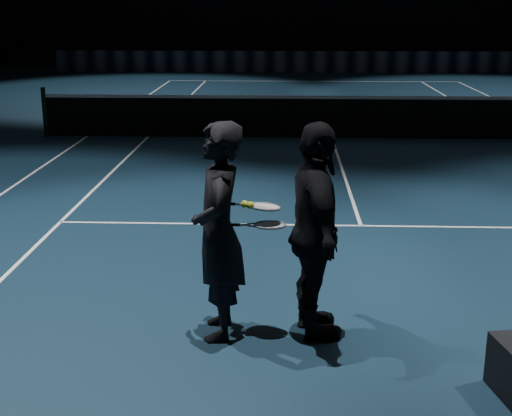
# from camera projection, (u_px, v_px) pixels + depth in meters

# --- Properties ---
(floor) EXTENTS (36.00, 36.00, 0.00)m
(floor) POSITION_uv_depth(u_px,v_px,m) (332.00, 139.00, 15.76)
(floor) COLOR black
(floor) RESTS_ON ground
(court_lines) EXTENTS (10.98, 23.78, 0.01)m
(court_lines) POSITION_uv_depth(u_px,v_px,m) (332.00, 139.00, 15.76)
(court_lines) COLOR white
(court_lines) RESTS_ON floor
(net_post_left) EXTENTS (0.10, 0.10, 1.10)m
(net_post_left) POSITION_uv_depth(u_px,v_px,m) (45.00, 112.00, 15.86)
(net_post_left) COLOR black
(net_post_left) RESTS_ON floor
(net_mesh) EXTENTS (12.80, 0.02, 0.86)m
(net_mesh) POSITION_uv_depth(u_px,v_px,m) (333.00, 119.00, 15.63)
(net_mesh) COLOR black
(net_mesh) RESTS_ON floor
(net_tape) EXTENTS (12.80, 0.03, 0.07)m
(net_tape) POSITION_uv_depth(u_px,v_px,m) (333.00, 97.00, 15.50)
(net_tape) COLOR white
(net_tape) RESTS_ON net_mesh
(sponsor_backdrop) EXTENTS (22.00, 0.15, 0.90)m
(sponsor_backdrop) POSITION_uv_depth(u_px,v_px,m) (310.00, 62.00, 30.51)
(sponsor_backdrop) COLOR black
(sponsor_backdrop) RESTS_ON floor
(player_a) EXTENTS (0.52, 0.75, 1.95)m
(player_a) POSITION_uv_depth(u_px,v_px,m) (218.00, 232.00, 6.24)
(player_a) COLOR black
(player_a) RESTS_ON floor
(player_b) EXTENTS (0.67, 1.21, 1.95)m
(player_b) POSITION_uv_depth(u_px,v_px,m) (315.00, 232.00, 6.22)
(player_b) COLOR black
(player_b) RESTS_ON floor
(racket_lower) EXTENTS (0.69, 0.24, 0.03)m
(racket_lower) POSITION_uv_depth(u_px,v_px,m) (270.00, 225.00, 6.21)
(racket_lower) COLOR black
(racket_lower) RESTS_ON player_a
(racket_upper) EXTENTS (0.70, 0.28, 0.10)m
(racket_upper) POSITION_uv_depth(u_px,v_px,m) (264.00, 207.00, 6.21)
(racket_upper) COLOR black
(racket_upper) RESTS_ON player_b
(tennis_balls) EXTENTS (0.12, 0.10, 0.12)m
(tennis_balls) POSITION_uv_depth(u_px,v_px,m) (247.00, 203.00, 6.16)
(tennis_balls) COLOR yellow
(tennis_balls) RESTS_ON racket_upper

